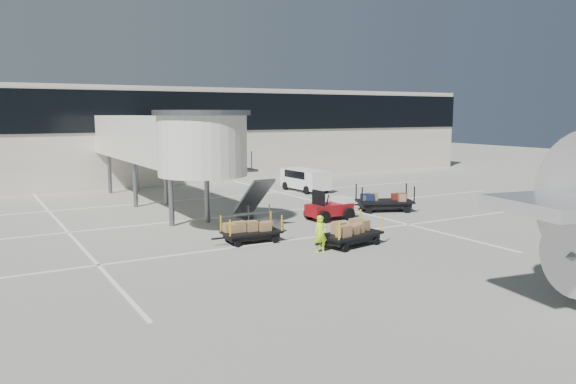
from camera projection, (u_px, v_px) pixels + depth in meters
name	position (u px, v px, depth m)	size (l,w,h in m)	color
ground	(338.00, 246.00, 25.11)	(140.00, 140.00, 0.00)	#A8A596
lane_markings	(236.00, 214.00, 32.77)	(40.00, 30.00, 0.02)	white
terminal	(141.00, 133.00, 49.99)	(64.00, 12.11, 15.20)	silver
jet_bridge	(163.00, 140.00, 33.03)	(5.70, 20.40, 6.03)	silver
baggage_tug	(330.00, 209.00, 31.16)	(2.65, 1.75, 1.70)	maroon
suitcase_cart	(384.00, 202.00, 33.82)	(4.07, 2.82, 1.59)	black
box_cart_near	(354.00, 233.00, 25.12)	(3.66, 1.95, 1.40)	black
box_cart_far	(251.00, 232.00, 25.65)	(3.28, 1.47, 1.27)	black
ground_worker	(321.00, 234.00, 23.81)	(0.58, 0.38, 1.60)	#C4F619
minivan	(304.00, 178.00, 42.53)	(2.09, 4.43, 1.65)	white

